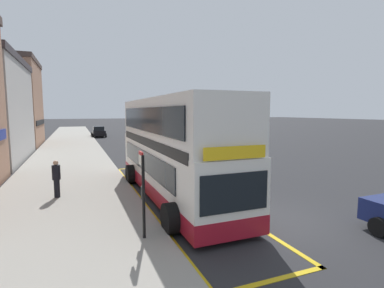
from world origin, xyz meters
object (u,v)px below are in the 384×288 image
(double_decker_bus, at_px, (172,151))
(parked_car_silver_far, at_px, (190,140))
(bus_stop_sign, at_px, (143,187))
(parked_car_black_distant, at_px, (99,132))
(pedestrian_waiting_near_sign, at_px, (56,177))

(double_decker_bus, bearing_deg, parked_car_silver_far, 66.15)
(bus_stop_sign, relative_size, parked_car_black_distant, 0.60)
(parked_car_silver_far, bearing_deg, parked_car_black_distant, -62.92)
(double_decker_bus, height_order, bus_stop_sign, double_decker_bus)
(pedestrian_waiting_near_sign, bearing_deg, parked_car_silver_far, 51.96)
(double_decker_bus, xyz_separation_m, parked_car_silver_far, (7.52, 17.01, -1.26))
(bus_stop_sign, xyz_separation_m, parked_car_silver_far, (9.78, 21.18, -0.85))
(parked_car_silver_far, bearing_deg, double_decker_bus, 67.54)
(pedestrian_waiting_near_sign, bearing_deg, double_decker_bus, -13.71)
(pedestrian_waiting_near_sign, bearing_deg, parked_car_black_distant, 82.80)
(parked_car_black_distant, relative_size, pedestrian_waiting_near_sign, 2.60)
(double_decker_bus, relative_size, pedestrian_waiting_near_sign, 6.89)
(double_decker_bus, xyz_separation_m, pedestrian_waiting_near_sign, (-4.86, 1.19, -1.05))
(bus_stop_sign, xyz_separation_m, pedestrian_waiting_near_sign, (-2.59, 5.36, -0.63))
(parked_car_silver_far, xyz_separation_m, parked_car_black_distant, (-8.22, 17.08, 0.00))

